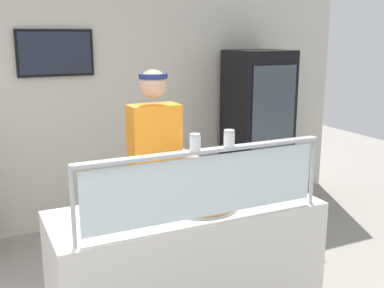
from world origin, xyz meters
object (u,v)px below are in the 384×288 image
Objects in this scene: pizza_tray at (201,204)px; drink_fridge at (257,132)px; pizza_server at (202,202)px; pepper_flake_shaker at (229,139)px; worker_figure at (156,168)px; parmesan_shaker at (195,143)px.

drink_fridge reaches higher than pizza_tray.
pepper_flake_shaker is at bearing -78.50° from pizza_server.
worker_figure is (-0.07, 0.99, -0.42)m from pepper_flake_shaker.
parmesan_shaker is 0.05× the size of drink_fridge.
parmesan_shaker is (-0.15, -0.22, 0.44)m from pizza_server.
pizza_server is 2.90× the size of pepper_flake_shaker.
pizza_server is (-0.01, -0.02, 0.02)m from pizza_tray.
drink_fridge is at bearing 34.00° from worker_figure.
pizza_tray is 0.25× the size of drink_fridge.
drink_fridge reaches higher than worker_figure.
pizza_server is at bearing 105.47° from pepper_flake_shaker.
pepper_flake_shaker is at bearing -127.09° from drink_fridge.
pizza_tray is 4.99× the size of parmesan_shaker.
worker_figure reaches higher than parmesan_shaker.
parmesan_shaker is 0.05× the size of worker_figure.
pizza_server reaches higher than pizza_tray.
drink_fridge is at bearing 49.39° from parmesan_shaker.
pepper_flake_shaker reaches higher than parmesan_shaker.
pepper_flake_shaker is at bearing -85.96° from worker_figure.
worker_figure is 2.02m from drink_fridge.
parmesan_shaker is 2.84m from drink_fridge.
pizza_server is at bearing -108.50° from pizza_tray.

